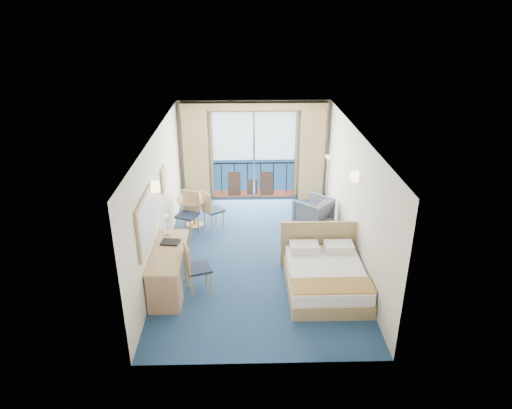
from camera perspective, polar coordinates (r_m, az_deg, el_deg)
name	(u,v)px	position (r m, az deg, el deg)	size (l,w,h in m)	color
floor	(257,255)	(9.96, 0.16, -6.30)	(6.50, 6.50, 0.00)	navy
room_walls	(257,178)	(9.19, 0.17, 3.31)	(4.04, 6.54, 2.72)	beige
balcony_door	(254,158)	(12.44, -0.29, 5.82)	(2.36, 0.03, 2.52)	navy
curtain_left	(196,156)	(12.32, -7.50, 6.09)	(0.65, 0.22, 2.55)	tan
curtain_right	(312,155)	(12.39, 6.99, 6.21)	(0.65, 0.22, 2.55)	tan
pelmet	(254,106)	(11.95, -0.25, 12.21)	(3.80, 0.25, 0.18)	tan
mirror	(146,222)	(8.09, -13.63, -2.20)	(0.05, 1.25, 0.95)	tan
wall_print	(163,179)	(9.83, -11.49, 3.10)	(0.04, 0.42, 0.52)	tan
sconce_left	(155,187)	(8.77, -12.50, 2.17)	(0.18, 0.18, 0.18)	#FFE7B2
sconce_right	(355,177)	(9.29, 12.27, 3.43)	(0.18, 0.18, 0.18)	#FFE7B2
bed	(325,276)	(8.84, 8.66, -8.82)	(1.58, 1.88, 1.00)	tan
nightstand	(341,246)	(9.92, 10.57, -5.17)	(0.40, 0.38, 0.52)	tan
phone	(343,234)	(9.78, 10.87, -3.67)	(0.16, 0.13, 0.07)	beige
armchair	(313,212)	(11.18, 7.18, -0.91)	(0.75, 0.77, 0.70)	#494E58
floor_lamp	(327,169)	(11.94, 8.91, 4.46)	(0.20, 0.20, 1.44)	silver
desk	(166,281)	(8.45, -11.23, -9.36)	(0.59, 1.73, 0.81)	tan
desk_chair	(194,265)	(8.59, -7.78, -7.54)	(0.55, 0.55, 1.01)	#1C2943
folder	(170,242)	(8.90, -10.66, -4.64)	(0.34, 0.26, 0.03)	black
desk_lamp	(166,221)	(9.08, -11.13, -1.98)	(0.11, 0.11, 0.41)	silver
round_table	(194,205)	(11.10, -7.81, -0.04)	(0.80, 0.80, 0.72)	tan
table_chair_a	(211,208)	(10.90, -5.71, -0.43)	(0.58, 0.58, 0.96)	#1C2943
table_chair_b	(189,210)	(10.73, -8.39, -0.73)	(0.58, 0.59, 1.03)	#1C2943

